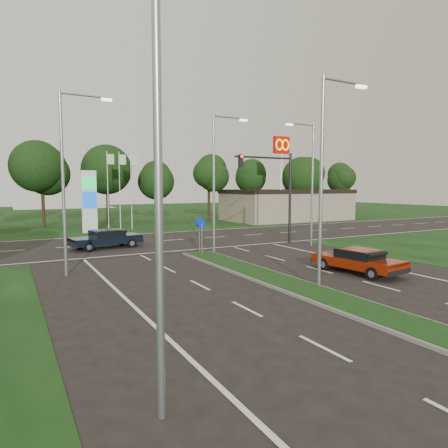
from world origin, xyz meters
name	(u,v)px	position (x,y,z in m)	size (l,w,h in m)	color
ground	(438,338)	(0.00, 0.00, 0.00)	(160.00, 160.00, 0.00)	black
verge_far	(91,217)	(0.00, 55.00, 0.00)	(160.00, 50.00, 0.02)	black
cross_road	(161,241)	(0.00, 24.00, 0.00)	(160.00, 12.00, 0.02)	black
median_kerb	(339,301)	(0.00, 4.00, 0.06)	(2.00, 26.00, 0.12)	slate
commercial_building	(287,205)	(22.00, 36.00, 2.00)	(16.00, 9.00, 4.00)	gray
streetlight_median_near	(325,171)	(1.00, 6.00, 5.08)	(2.53, 0.22, 9.00)	gray
streetlight_median_far	(217,177)	(1.00, 16.00, 5.08)	(2.53, 0.22, 9.00)	gray
streetlight_left_near	(168,150)	(-8.30, 0.00, 5.08)	(2.53, 0.22, 9.00)	gray
streetlight_left_far	(67,173)	(-8.30, 14.00, 5.08)	(2.53, 0.22, 9.00)	gray
streetlight_right_far	(310,178)	(8.80, 16.00, 5.08)	(2.53, 0.22, 9.00)	gray
traffic_signal	(276,184)	(7.19, 18.00, 4.65)	(5.10, 0.42, 7.00)	black
median_signs	(200,229)	(0.00, 16.40, 1.71)	(1.16, 1.76, 2.38)	gray
gas_pylon	(91,200)	(-3.79, 33.05, 3.20)	(5.80, 1.26, 8.00)	silver
mcdonalds_sign	(281,157)	(18.00, 31.97, 7.99)	(2.20, 0.47, 10.40)	silver
treeline_far	(114,166)	(0.10, 39.93, 6.83)	(6.00, 6.00, 9.90)	black
red_sedan	(358,260)	(4.74, 7.48, 0.67)	(2.40, 4.75, 1.25)	maroon
navy_sedan	(106,238)	(-4.79, 22.15, 0.72)	(5.14, 2.78, 1.34)	black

